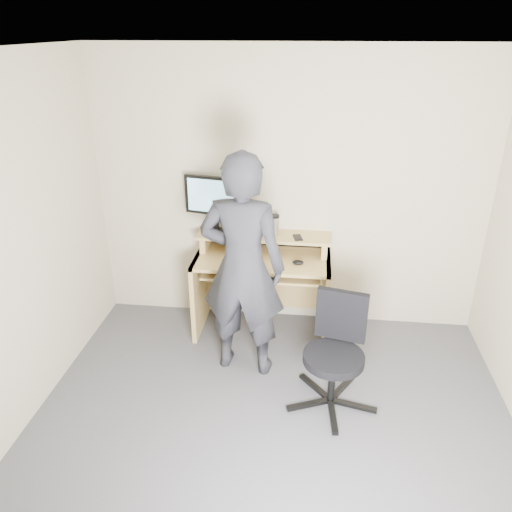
% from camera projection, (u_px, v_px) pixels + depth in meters
% --- Properties ---
extents(ground, '(3.50, 3.50, 0.00)m').
position_uv_depth(ground, '(268.00, 449.00, 3.39)').
color(ground, '#515156').
rests_on(ground, ground).
extents(back_wall, '(3.50, 0.02, 2.50)m').
position_uv_depth(back_wall, '(288.00, 194.00, 4.44)').
color(back_wall, beige).
rests_on(back_wall, ground).
extents(ceiling, '(3.50, 3.50, 0.02)m').
position_uv_depth(ceiling, '(274.00, 52.00, 2.34)').
color(ceiling, white).
rests_on(ceiling, back_wall).
extents(desk, '(1.20, 0.60, 0.91)m').
position_uv_depth(desk, '(263.00, 274.00, 4.56)').
color(desk, tan).
rests_on(desk, ground).
extents(monitor, '(0.54, 0.15, 0.52)m').
position_uv_depth(monitor, '(214.00, 199.00, 4.39)').
color(monitor, black).
rests_on(monitor, desk).
extents(external_drive, '(0.09, 0.14, 0.20)m').
position_uv_depth(external_drive, '(258.00, 224.00, 4.42)').
color(external_drive, black).
rests_on(external_drive, desk).
extents(travel_mug, '(0.09, 0.09, 0.17)m').
position_uv_depth(travel_mug, '(275.00, 226.00, 4.42)').
color(travel_mug, '#B4B4B8').
rests_on(travel_mug, desk).
extents(smartphone, '(0.10, 0.14, 0.01)m').
position_uv_depth(smartphone, '(298.00, 237.00, 4.39)').
color(smartphone, black).
rests_on(smartphone, desk).
extents(charger, '(0.05, 0.05, 0.03)m').
position_uv_depth(charger, '(244.00, 236.00, 4.39)').
color(charger, black).
rests_on(charger, desk).
extents(headphones, '(0.18, 0.18, 0.06)m').
position_uv_depth(headphones, '(249.00, 230.00, 4.55)').
color(headphones, silver).
rests_on(headphones, desk).
extents(keyboard, '(0.49, 0.27, 0.03)m').
position_uv_depth(keyboard, '(257.00, 270.00, 4.36)').
color(keyboard, black).
rests_on(keyboard, desk).
extents(mouse, '(0.10, 0.06, 0.04)m').
position_uv_depth(mouse, '(298.00, 262.00, 4.27)').
color(mouse, black).
rests_on(mouse, desk).
extents(office_chair, '(0.68, 0.66, 0.85)m').
position_uv_depth(office_chair, '(336.00, 348.00, 3.65)').
color(office_chair, black).
rests_on(office_chair, ground).
extents(person, '(0.71, 0.51, 1.83)m').
position_uv_depth(person, '(243.00, 268.00, 3.84)').
color(person, black).
rests_on(person, ground).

